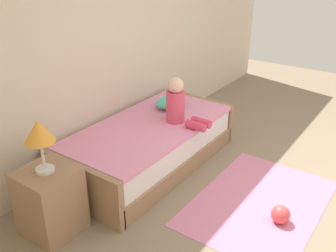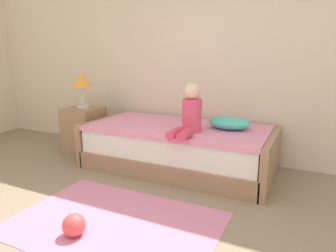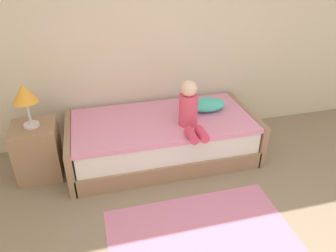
{
  "view_description": "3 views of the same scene",
  "coord_description": "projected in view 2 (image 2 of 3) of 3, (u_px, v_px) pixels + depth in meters",
  "views": [
    {
      "loc": [
        -3.09,
        -0.28,
        2.21
      ],
      "look_at": [
        -0.24,
        1.75,
        0.55
      ],
      "focal_mm": 39.76,
      "sensor_mm": 36.0,
      "label": 1
    },
    {
      "loc": [
        1.11,
        -1.05,
        1.28
      ],
      "look_at": [
        -0.24,
        1.75,
        0.55
      ],
      "focal_mm": 32.73,
      "sensor_mm": 36.0,
      "label": 2
    },
    {
      "loc": [
        -0.96,
        -1.06,
        2.21
      ],
      "look_at": [
        -0.24,
        1.75,
        0.55
      ],
      "focal_mm": 34.48,
      "sensor_mm": 36.0,
      "label": 3
    }
  ],
  "objects": [
    {
      "name": "child_figure",
      "position": [
        190.0,
        113.0,
        3.07
      ],
      "size": [
        0.2,
        0.51,
        0.5
      ],
      "color": "#E04C6B",
      "rests_on": "bed"
    },
    {
      "name": "table_lamp",
      "position": [
        81.0,
        82.0,
        3.9
      ],
      "size": [
        0.24,
        0.24,
        0.45
      ],
      "color": "silver",
      "rests_on": "nightstand"
    },
    {
      "name": "area_rug",
      "position": [
        114.0,
        223.0,
        2.38
      ],
      "size": [
        1.6,
        1.1,
        0.01
      ],
      "primitive_type": "cube",
      "color": "pink",
      "rests_on": "ground"
    },
    {
      "name": "wall_rear",
      "position": [
        217.0,
        39.0,
        3.63
      ],
      "size": [
        7.2,
        0.1,
        2.9
      ],
      "primitive_type": "cube",
      "color": "beige",
      "rests_on": "ground"
    },
    {
      "name": "pillow",
      "position": [
        229.0,
        123.0,
        3.26
      ],
      "size": [
        0.44,
        0.3,
        0.13
      ],
      "primitive_type": "ellipsoid",
      "color": "#4CCCBC",
      "rests_on": "bed"
    },
    {
      "name": "toy_ball",
      "position": [
        74.0,
        225.0,
        2.2
      ],
      "size": [
        0.17,
        0.17,
        0.17
      ],
      "primitive_type": "sphere",
      "color": "#E54C4C",
      "rests_on": "ground"
    },
    {
      "name": "bed",
      "position": [
        178.0,
        147.0,
        3.48
      ],
      "size": [
        2.11,
        1.0,
        0.5
      ],
      "color": "#997556",
      "rests_on": "ground"
    },
    {
      "name": "nightstand",
      "position": [
        84.0,
        130.0,
        4.04
      ],
      "size": [
        0.44,
        0.44,
        0.6
      ],
      "primitive_type": "cube",
      "color": "#997556",
      "rests_on": "ground"
    }
  ]
}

